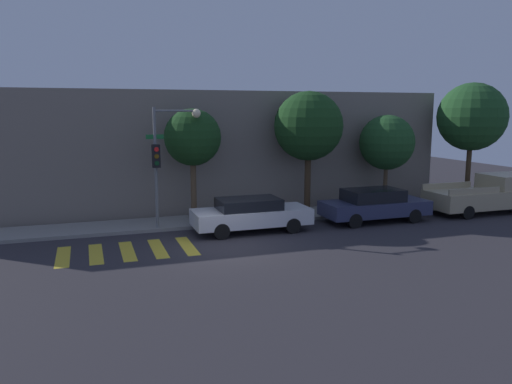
% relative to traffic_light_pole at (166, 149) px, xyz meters
% --- Properties ---
extents(ground_plane, '(60.00, 60.00, 0.00)m').
position_rel_traffic_light_pole_xyz_m(ground_plane, '(1.59, -3.37, -3.32)').
color(ground_plane, '#2D2B30').
extents(sidewalk, '(26.00, 2.27, 0.14)m').
position_rel_traffic_light_pole_xyz_m(sidewalk, '(1.59, 0.97, -3.25)').
color(sidewalk, gray).
rests_on(sidewalk, ground).
extents(building_row, '(26.00, 6.00, 5.72)m').
position_rel_traffic_light_pole_xyz_m(building_row, '(1.59, 5.50, -0.46)').
color(building_row, slate).
rests_on(building_row, ground).
extents(crosswalk, '(4.63, 2.60, 0.00)m').
position_rel_traffic_light_pole_xyz_m(crosswalk, '(-1.82, -2.57, -3.32)').
color(crosswalk, gold).
rests_on(crosswalk, ground).
extents(traffic_light_pole, '(2.21, 0.56, 4.95)m').
position_rel_traffic_light_pole_xyz_m(traffic_light_pole, '(0.00, 0.00, 0.00)').
color(traffic_light_pole, slate).
rests_on(traffic_light_pole, ground).
extents(sedan_near_corner, '(4.70, 1.82, 1.36)m').
position_rel_traffic_light_pole_xyz_m(sedan_near_corner, '(3.11, -1.27, -2.60)').
color(sedan_near_corner, silver).
rests_on(sedan_near_corner, ground).
extents(sedan_middle, '(4.69, 1.86, 1.44)m').
position_rel_traffic_light_pole_xyz_m(sedan_middle, '(8.79, -1.27, -2.57)').
color(sedan_middle, '#2D3351').
rests_on(sedan_middle, ground).
extents(pickup_truck, '(5.57, 2.11, 1.78)m').
position_rel_traffic_light_pole_xyz_m(pickup_truck, '(15.12, -1.27, -2.43)').
color(pickup_truck, tan).
rests_on(pickup_truck, ground).
extents(tree_near_corner, '(2.43, 2.43, 4.90)m').
position_rel_traffic_light_pole_xyz_m(tree_near_corner, '(1.32, 1.19, 0.34)').
color(tree_near_corner, brown).
rests_on(tree_near_corner, ground).
extents(tree_midblock, '(3.17, 3.17, 5.70)m').
position_rel_traffic_light_pole_xyz_m(tree_midblock, '(6.72, 1.19, 0.77)').
color(tree_midblock, '#42301E').
rests_on(tree_midblock, ground).
extents(tree_far_end, '(2.68, 2.68, 4.61)m').
position_rel_traffic_light_pole_xyz_m(tree_far_end, '(10.94, 1.19, -0.06)').
color(tree_far_end, brown).
rests_on(tree_far_end, ground).
extents(tree_behind_truck, '(3.50, 3.50, 6.24)m').
position_rel_traffic_light_pole_xyz_m(tree_behind_truck, '(15.96, 1.19, 1.15)').
color(tree_behind_truck, '#4C3823').
rests_on(tree_behind_truck, ground).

